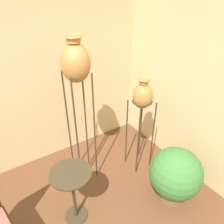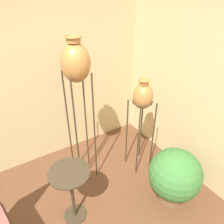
% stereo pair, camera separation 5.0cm
% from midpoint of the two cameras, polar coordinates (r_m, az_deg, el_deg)
% --- Properties ---
extents(wall_back, '(7.95, 0.06, 2.70)m').
position_cam_midpoint_polar(wall_back, '(3.04, -25.74, 7.28)').
color(wall_back, '#D1B784').
rests_on(wall_back, ground_plane).
extents(vase_stand_tall, '(0.33, 0.33, 1.95)m').
position_cam_midpoint_polar(vase_stand_tall, '(2.44, -8.85, 11.76)').
color(vase_stand_tall, '#382D1E').
rests_on(vase_stand_tall, ground_plane).
extents(vase_stand_medium, '(0.28, 0.28, 1.40)m').
position_cam_midpoint_polar(vase_stand_medium, '(2.82, 8.52, 3.44)').
color(vase_stand_medium, '#382D1E').
rests_on(vase_stand_medium, ground_plane).
extents(side_table, '(0.45, 0.45, 0.73)m').
position_cam_midpoint_polar(side_table, '(2.53, -10.06, -18.38)').
color(side_table, '#382D1E').
rests_on(side_table, ground_plane).
extents(potted_plant, '(0.64, 0.64, 0.76)m').
position_cam_midpoint_polar(potted_plant, '(2.84, 16.56, -15.65)').
color(potted_plant, brown).
rests_on(potted_plant, ground_plane).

